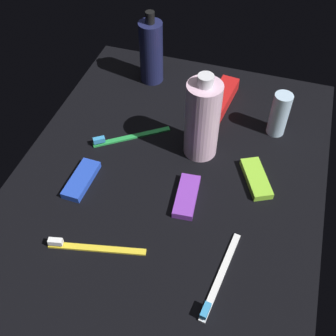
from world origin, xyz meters
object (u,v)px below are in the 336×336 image
Objects in this scene: toothbrush_yellow at (91,247)px; snack_bar_blue at (81,180)px; toothbrush_green at (127,137)px; deodorant_stick at (279,114)px; snack_bar_purple at (187,196)px; toothbrush_white at (219,280)px; toothpaste_box_red at (219,102)px; lotion_bottle at (151,52)px; bodywash_bottle at (202,120)px; snack_bar_lime at (256,178)px.

toothbrush_yellow reaches higher than snack_bar_blue.
deodorant_stick is at bearing -68.73° from toothbrush_green.
snack_bar_purple is at bearing -39.87° from toothbrush_yellow.
toothpaste_box_red is (44.88, 10.14, 0.99)cm from toothbrush_white.
toothbrush_white is 1.02× the size of toothpaste_box_red.
toothbrush_white and toothbrush_green have the same top height.
toothbrush_green is (-12.41, 31.89, -4.72)cm from deodorant_stick.
bodywash_bottle reaches higher than lotion_bottle.
lotion_bottle is at bearing 79.86° from toothpaste_box_red.
deodorant_stick is 0.61× the size of toothpaste_box_red.
toothbrush_yellow is 36.17cm from snack_bar_lime.
toothbrush_white is (0.71, -23.69, 0.00)cm from toothbrush_yellow.
toothpaste_box_red is at bearing 4.75° from snack_bar_lime.
snack_bar_purple is (16.26, -13.58, 0.14)cm from toothbrush_yellow.
bodywash_bottle is at bearing -85.41° from toothbrush_green.
lotion_bottle is at bearing -2.31° from snack_bar_blue.
snack_bar_blue is at bearing 127.34° from bodywash_bottle.
deodorant_stick is 0.59× the size of toothbrush_white.
bodywash_bottle is at bearing 20.46° from toothbrush_white.
deodorant_stick is at bearing -53.83° from bodywash_bottle.
snack_bar_lime is (24.33, -2.41, 0.14)cm from toothbrush_white.
snack_bar_purple is (-12.39, -17.56, 0.14)cm from toothbrush_green.
toothbrush_white is (-50.75, -29.44, -7.65)cm from lotion_bottle.
bodywash_bottle reaches higher than toothbrush_white.
toothbrush_white is 39.32cm from toothbrush_green.
snack_bar_purple is (-35.20, -19.33, -7.51)cm from lotion_bottle.
lotion_bottle is at bearing 23.67° from snack_bar_lime.
toothpaste_box_red is at bearing -45.98° from toothbrush_green.
toothbrush_yellow and toothbrush_green have the same top height.
deodorant_stick is 34.54cm from toothbrush_green.
toothpaste_box_red is 29.35cm from snack_bar_purple.
toothbrush_green is 15.43cm from snack_bar_blue.
bodywash_bottle is at bearing -139.22° from lotion_bottle.
deodorant_stick reaches higher than snack_bar_blue.
deodorant_stick is 16.76cm from snack_bar_lime.
snack_bar_blue is at bearing 31.18° from toothbrush_yellow.
snack_bar_blue is (-31.73, 21.93, -0.85)cm from toothpaste_box_red.
lotion_bottle reaches higher than deodorant_stick.
toothbrush_white is at bearing 147.67° from snack_bar_lime.
bodywash_bottle is 1.94× the size of snack_bar_lime.
bodywash_bottle is 19.15cm from deodorant_stick.
deodorant_stick is (-10.39, -33.65, -2.93)cm from lotion_bottle.
toothbrush_white is 46.02cm from toothpaste_box_red.
snack_bar_blue is at bearing 176.00° from lotion_bottle.
snack_bar_lime is 1.00× the size of snack_bar_blue.
deodorant_stick is at bearing -34.19° from toothbrush_yellow.
toothpaste_box_red is at bearing 72.49° from deodorant_stick.
toothbrush_yellow and toothbrush_white have the same top height.
toothbrush_green is 30.30cm from snack_bar_lime.
toothbrush_green is (-1.34, 16.75, -8.61)cm from bodywash_bottle.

